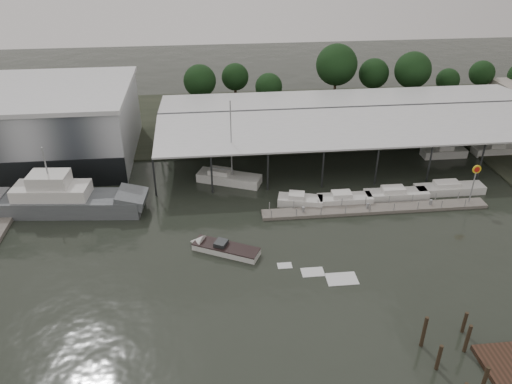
{
  "coord_description": "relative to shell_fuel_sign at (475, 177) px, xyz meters",
  "views": [
    {
      "loc": [
        -5.05,
        -40.45,
        32.05
      ],
      "look_at": [
        0.45,
        11.68,
        2.5
      ],
      "focal_mm": 35.0,
      "sensor_mm": 36.0,
      "label": 1
    }
  ],
  "objects": [
    {
      "name": "white_sailboat",
      "position": [
        -29.55,
        9.23,
        -3.28
      ],
      "size": [
        8.93,
        5.67,
        11.79
      ],
      "rotation": [
        0.0,
        0.0,
        -0.39
      ],
      "color": "white",
      "rests_on": "ground"
    },
    {
      "name": "shell_fuel_sign",
      "position": [
        0.0,
        0.0,
        0.0
      ],
      "size": [
        1.1,
        0.18,
        5.55
      ],
      "color": "gray",
      "rests_on": "ground"
    },
    {
      "name": "moored_cruiser_3",
      "position": [
        -1.14,
        3.3,
        -3.31
      ],
      "size": [
        9.03,
        2.2,
        1.7
      ],
      "rotation": [
        0.0,
        0.0,
        0.0
      ],
      "color": "white",
      "rests_on": "ground"
    },
    {
      "name": "covered_boat_shed",
      "position": [
        -10.0,
        18.01,
        2.2
      ],
      "size": [
        58.24,
        24.0,
        6.96
      ],
      "color": "silver",
      "rests_on": "ground"
    },
    {
      "name": "moored_cruiser_2",
      "position": [
        -8.54,
        2.56,
        -3.31
      ],
      "size": [
        8.1,
        2.29,
        1.7
      ],
      "rotation": [
        0.0,
        0.0,
        -0.01
      ],
      "color": "white",
      "rests_on": "ground"
    },
    {
      "name": "moored_cruiser_1",
      "position": [
        -15.36,
        2.02,
        -3.31
      ],
      "size": [
        6.81,
        2.25,
        1.7
      ],
      "rotation": [
        0.0,
        0.0,
        -0.01
      ],
      "color": "white",
      "rests_on": "ground"
    },
    {
      "name": "trawler_dock",
      "position": [
        -57.0,
        4.01,
        -3.68
      ],
      "size": [
        3.0,
        18.0,
        0.5
      ],
      "color": "slate",
      "rests_on": "ground"
    },
    {
      "name": "horizon_tree_line",
      "position": [
        -4.6,
        38.04,
        2.11
      ],
      "size": [
        66.55,
        10.79,
        11.34
      ],
      "color": "#312016",
      "rests_on": "ground"
    },
    {
      "name": "ground",
      "position": [
        -27.0,
        -9.99,
        -3.93
      ],
      "size": [
        200.0,
        200.0,
        0.0
      ],
      "primitive_type": "plane",
      "color": "black",
      "rests_on": "ground"
    },
    {
      "name": "storage_warehouse",
      "position": [
        -55.0,
        19.95,
        1.36
      ],
      "size": [
        24.5,
        20.5,
        10.5
      ],
      "color": "#AEB2B9",
      "rests_on": "ground"
    },
    {
      "name": "mooring_pilings",
      "position": [
        -13.24,
        -24.06,
        -2.84
      ],
      "size": [
        4.52,
        7.63,
        3.78
      ],
      "color": "#362B1B",
      "rests_on": "ground"
    },
    {
      "name": "floating_dock",
      "position": [
        -12.0,
        0.01,
        -3.72
      ],
      "size": [
        28.0,
        2.0,
        1.4
      ],
      "color": "slate",
      "rests_on": "ground"
    },
    {
      "name": "speedboat_underway",
      "position": [
        -31.25,
        -6.42,
        -3.53
      ],
      "size": [
        17.54,
        9.83,
        2.0
      ],
      "rotation": [
        0.0,
        0.0,
        2.67
      ],
      "color": "white",
      "rests_on": "ground"
    },
    {
      "name": "land_strip_far",
      "position": [
        -27.0,
        32.01,
        -3.83
      ],
      "size": [
        140.0,
        30.0,
        0.3
      ],
      "color": "#323628",
      "rests_on": "ground"
    },
    {
      "name": "moored_cruiser_0",
      "position": [
        -20.99,
        2.33,
        -3.31
      ],
      "size": [
        5.9,
        3.45,
        1.7
      ],
      "rotation": [
        0.0,
        0.0,
        -0.24
      ],
      "color": "white",
      "rests_on": "ground"
    },
    {
      "name": "grey_trawler",
      "position": [
        -49.7,
        3.79,
        -2.35
      ],
      "size": [
        19.81,
        6.1,
        8.84
      ],
      "rotation": [
        0.0,
        0.0,
        -0.09
      ],
      "color": "#575D60",
      "rests_on": "ground"
    }
  ]
}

